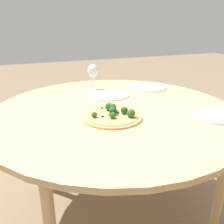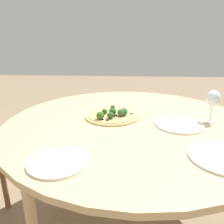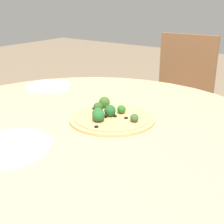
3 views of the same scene
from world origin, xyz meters
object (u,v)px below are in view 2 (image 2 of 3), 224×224
Objects in this scene: wine_glass at (213,100)px; pizza at (112,115)px; plate_side at (224,157)px; plate_near at (179,124)px; plate_far at (58,161)px.

pizza is at bearing 84.95° from wine_glass.
plate_side is at bearing -134.02° from pizza.
plate_near is at bearing 107.87° from wine_glass.
wine_glass is at bearing -72.13° from plate_near.
plate_far is (-0.46, 0.72, -0.12)m from wine_glass.
wine_glass is 0.23m from plate_near.
wine_glass is at bearing -95.05° from pizza.
wine_glass is at bearing -12.82° from plate_side.
pizza is 1.39× the size of plate_far.
pizza is at bearing -18.90° from plate_far.
plate_near is at bearing -53.28° from plate_far.
plate_near is (-0.11, -0.36, -0.01)m from pizza.
wine_glass is 0.79× the size of plate_far.
plate_side is (-0.39, 0.09, -0.12)m from wine_glass.
plate_far is at bearing 122.55° from wine_glass.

